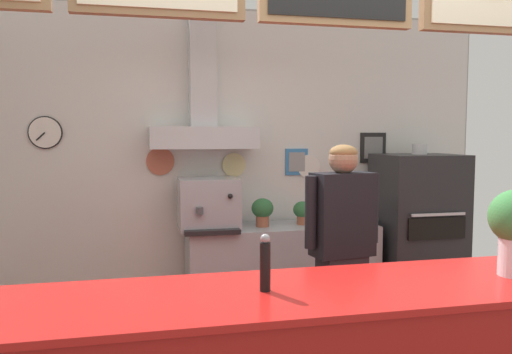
{
  "coord_description": "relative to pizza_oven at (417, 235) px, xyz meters",
  "views": [
    {
      "loc": [
        -0.9,
        -2.42,
        1.75
      ],
      "look_at": [
        -0.18,
        0.76,
        1.48
      ],
      "focal_mm": 35.9,
      "sensor_mm": 36.0,
      "label": 1
    }
  ],
  "objects": [
    {
      "name": "back_wall_assembly",
      "position": [
        -1.72,
        0.34,
        0.78
      ],
      "size": [
        5.03,
        2.77,
        2.94
      ],
      "color": "#9E9E99",
      "rests_on": "ground_plane"
    },
    {
      "name": "back_prep_counter",
      "position": [
        -1.33,
        0.11,
        -0.34
      ],
      "size": [
        1.76,
        0.56,
        0.91
      ],
      "color": "#A3A5AD",
      "rests_on": "ground_plane"
    },
    {
      "name": "pizza_oven",
      "position": [
        0.0,
        0.0,
        0.0
      ],
      "size": [
        0.76,
        0.68,
        1.66
      ],
      "color": "#232326",
      "rests_on": "ground_plane"
    },
    {
      "name": "shop_worker",
      "position": [
        -1.23,
        -1.11,
        0.13
      ],
      "size": [
        0.58,
        0.29,
        1.68
      ],
      "rotation": [
        0.0,
        0.0,
        3.31
      ],
      "color": "#232328",
      "rests_on": "ground_plane"
    },
    {
      "name": "espresso_machine",
      "position": [
        -2.02,
        0.08,
        0.35
      ],
      "size": [
        0.53,
        0.54,
        0.46
      ],
      "color": "#A3A5AD",
      "rests_on": "back_prep_counter"
    },
    {
      "name": "potted_oregano",
      "position": [
        -0.64,
        0.14,
        0.25
      ],
      "size": [
        0.16,
        0.16,
        0.22
      ],
      "color": "#4C4C51",
      "rests_on": "back_prep_counter"
    },
    {
      "name": "potted_thyme",
      "position": [
        -1.13,
        0.12,
        0.25
      ],
      "size": [
        0.17,
        0.17,
        0.22
      ],
      "color": "#9E563D",
      "rests_on": "back_prep_counter"
    },
    {
      "name": "potted_basil",
      "position": [
        -1.52,
        0.1,
        0.27
      ],
      "size": [
        0.2,
        0.2,
        0.26
      ],
      "color": "#9E563D",
      "rests_on": "back_prep_counter"
    },
    {
      "name": "pepper_grinder",
      "position": [
        -2.09,
        -2.33,
        0.42
      ],
      "size": [
        0.05,
        0.05,
        0.25
      ],
      "color": "black",
      "rests_on": "service_counter"
    }
  ]
}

